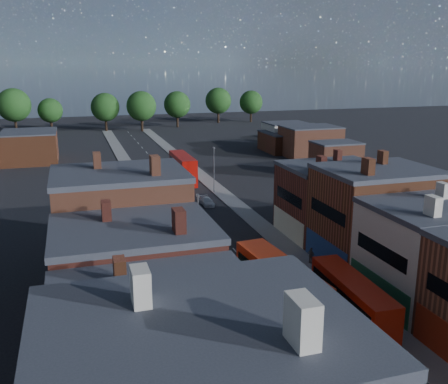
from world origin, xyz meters
TOP-DOWN VIEW (x-y plane):
  - pavement_west at (-6.50, 50.00)m, footprint 3.00×200.00m
  - pavement_east at (6.50, 50.00)m, footprint 3.00×200.00m
  - lamp_post_2 at (-5.20, 30.00)m, footprint 0.25×0.70m
  - lamp_post_3 at (5.20, 60.00)m, footprint 0.25×0.70m
  - bus_0 at (-1.50, 15.70)m, footprint 4.02×12.63m
  - bus_1 at (3.50, 12.09)m, footprint 3.12×10.99m
  - bus_2 at (1.66, 68.94)m, footprint 3.19×12.36m
  - car_1 at (1.20, 5.87)m, footprint 1.76×4.26m
  - car_2 at (-1.85, 50.33)m, footprint 2.26×4.33m
  - car_3 at (1.96, 52.93)m, footprint 1.86×4.25m
  - ped_3 at (6.87, 26.17)m, footprint 0.87×1.18m

SIDE VIEW (x-z plane):
  - pavement_west at x=-6.50m, z-range 0.00..0.12m
  - pavement_east at x=6.50m, z-range 0.00..0.12m
  - car_2 at x=-1.85m, z-range 0.00..1.16m
  - car_3 at x=1.96m, z-range 0.00..1.22m
  - car_1 at x=1.20m, z-range 0.00..1.37m
  - ped_3 at x=6.87m, z-range 0.12..1.96m
  - bus_1 at x=3.50m, z-range 0.19..4.89m
  - bus_2 at x=1.66m, z-range 0.21..5.54m
  - bus_0 at x=-1.50m, z-range 0.21..5.57m
  - lamp_post_2 at x=-5.20m, z-range 0.64..8.77m
  - lamp_post_3 at x=5.20m, z-range 0.64..8.77m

